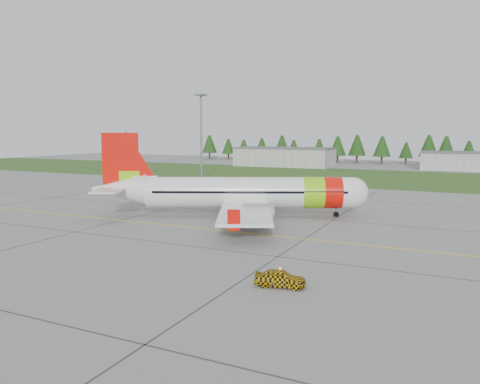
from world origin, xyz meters
The scene contains 10 objects.
ground centered at (0.00, 0.00, 0.00)m, with size 320.00×320.00×0.00m, color gray.
aircraft centered at (-1.82, 17.43, 3.28)m, with size 35.46×33.65×11.36m.
follow_me_car centered at (13.18, -7.81, 1.92)m, with size 1.54×1.31×3.83m, color yellow.
service_van centered at (-7.80, 48.83, 2.44)m, with size 1.70×1.61×4.88m, color silver.
grass_strip centered at (0.00, 82.00, 0.01)m, with size 320.00×50.00×0.03m, color #30561E.
taxi_guideline centered at (0.00, 8.00, 0.01)m, with size 120.00×0.25×0.02m, color gold.
hangar_west centered at (-30.00, 110.00, 3.00)m, with size 32.00×14.00×6.00m, color #A8A8A3.
hangar_east centered at (25.00, 118.00, 2.60)m, with size 24.00×12.00×5.20m, color #A8A8A3.
floodlight_mast centered at (-32.00, 58.00, 10.00)m, with size 0.50×0.50×20.00m, color slate.
treeline centered at (0.00, 138.00, 5.00)m, with size 160.00×8.00×10.00m, color #1C3F14, non-canonical shape.
Camera 1 is at (25.03, -39.40, 11.41)m, focal length 35.00 mm.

